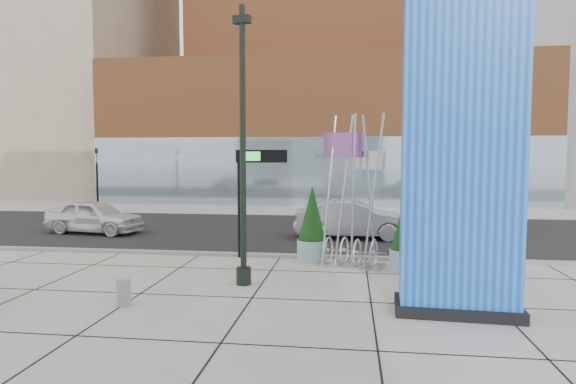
# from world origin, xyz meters

# --- Properties ---
(ground) EXTENTS (160.00, 160.00, 0.00)m
(ground) POSITION_xyz_m (0.00, 0.00, 0.00)
(ground) COLOR #9E9991
(ground) RESTS_ON ground
(street_asphalt) EXTENTS (80.00, 12.00, 0.02)m
(street_asphalt) POSITION_xyz_m (0.00, 10.00, 0.01)
(street_asphalt) COLOR black
(street_asphalt) RESTS_ON ground
(curb_edge) EXTENTS (80.00, 0.30, 0.12)m
(curb_edge) POSITION_xyz_m (0.00, 4.00, 0.06)
(curb_edge) COLOR gray
(curb_edge) RESTS_ON ground
(tower_podium) EXTENTS (34.00, 10.00, 11.00)m
(tower_podium) POSITION_xyz_m (1.00, 27.00, 5.50)
(tower_podium) COLOR #A45B2F
(tower_podium) RESTS_ON ground
(tower_glass_front) EXTENTS (34.00, 0.60, 5.00)m
(tower_glass_front) POSITION_xyz_m (1.00, 22.20, 2.50)
(tower_glass_front) COLOR #8CA5B2
(tower_glass_front) RESTS_ON ground
(building_beige_left) EXTENTS (18.00, 20.00, 34.00)m
(building_beige_left) POSITION_xyz_m (-26.00, 34.00, 17.00)
(building_beige_left) COLOR gray
(building_beige_left) RESTS_ON ground
(blue_pylon) EXTENTS (2.86, 1.42, 9.29)m
(blue_pylon) POSITION_xyz_m (5.93, -1.58, 4.49)
(blue_pylon) COLOR blue
(blue_pylon) RESTS_ON ground
(lamp_post) EXTENTS (0.51, 0.42, 7.71)m
(lamp_post) POSITION_xyz_m (0.50, 0.27, 3.15)
(lamp_post) COLOR black
(lamp_post) RESTS_ON ground
(public_art_sculpture) EXTENTS (2.41, 1.67, 4.99)m
(public_art_sculpture) POSITION_xyz_m (3.52, 3.00, 1.31)
(public_art_sculpture) COLOR #BBBCC0
(public_art_sculpture) RESTS_ON ground
(concrete_bollard) EXTENTS (0.34, 0.34, 0.65)m
(concrete_bollard) POSITION_xyz_m (-1.96, -2.00, 0.33)
(concrete_bollard) COLOR gray
(concrete_bollard) RESTS_ON ground
(overhead_street_sign) EXTENTS (1.81, 0.48, 3.84)m
(overhead_street_sign) POSITION_xyz_m (0.20, 3.80, 3.30)
(overhead_street_sign) COLOR black
(overhead_street_sign) RESTS_ON ground
(round_planter_east) EXTENTS (0.97, 0.97, 2.43)m
(round_planter_east) POSITION_xyz_m (7.00, 2.59, 1.15)
(round_planter_east) COLOR #8AB4BA
(round_planter_east) RESTS_ON ground
(round_planter_mid) EXTENTS (0.97, 0.97, 2.43)m
(round_planter_mid) POSITION_xyz_m (5.20, 2.55, 1.15)
(round_planter_mid) COLOR #8AB4BA
(round_planter_mid) RESTS_ON ground
(round_planter_west) EXTENTS (1.05, 1.05, 2.62)m
(round_planter_west) POSITION_xyz_m (2.17, 3.60, 1.24)
(round_planter_west) COLOR #8AB4BA
(round_planter_west) RESTS_ON ground
(car_white_west) EXTENTS (4.80, 2.48, 1.56)m
(car_white_west) POSITION_xyz_m (-8.41, 8.20, 0.78)
(car_white_west) COLOR white
(car_white_west) RESTS_ON ground
(car_silver_mid) EXTENTS (5.16, 2.00, 1.68)m
(car_silver_mid) POSITION_xyz_m (3.58, 8.28, 0.84)
(car_silver_mid) COLOR #9C9EA3
(car_silver_mid) RESTS_ON ground
(car_dark_east) EXTENTS (5.65, 3.12, 1.55)m
(car_dark_east) POSITION_xyz_m (8.61, 12.13, 0.77)
(car_dark_east) COLOR black
(car_dark_east) RESTS_ON ground
(traffic_signal) EXTENTS (0.15, 0.18, 4.10)m
(traffic_signal) POSITION_xyz_m (-12.00, 15.00, 2.30)
(traffic_signal) COLOR black
(traffic_signal) RESTS_ON ground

